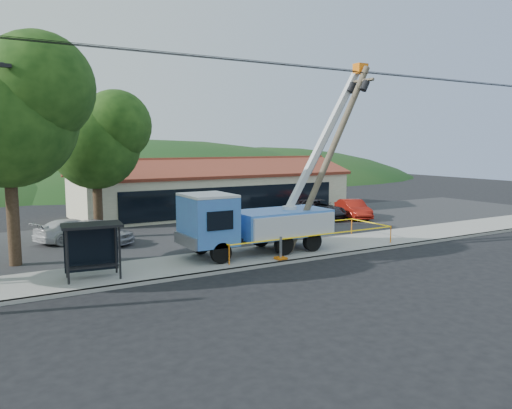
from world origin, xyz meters
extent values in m
plane|color=black|center=(0.00, 0.00, 0.00)|extent=(120.00, 120.00, 0.00)
cube|color=#9B9A91|center=(0.00, 2.10, 0.07)|extent=(60.00, 0.25, 0.15)
cube|color=#9B9A91|center=(0.00, 4.00, 0.07)|extent=(60.00, 4.00, 0.15)
cube|color=#28282B|center=(0.00, 12.00, 0.05)|extent=(60.00, 12.00, 0.10)
cube|color=#BEB997|center=(4.00, 20.00, 1.70)|extent=(22.00, 8.00, 3.40)
cube|color=black|center=(4.00, 15.98, 1.43)|extent=(18.04, 0.08, 2.21)
cube|color=maroon|center=(4.00, 18.00, 3.90)|extent=(22.50, 4.53, 1.52)
cube|color=maroon|center=(4.00, 22.00, 3.90)|extent=(22.50, 4.53, 1.52)
cube|color=maroon|center=(4.00, 20.00, 4.55)|extent=(22.50, 0.30, 0.25)
cube|color=black|center=(-12.20, 5.00, 8.85)|extent=(0.50, 0.22, 0.15)
cylinder|color=#332316|center=(-12.00, 8.00, 2.53)|extent=(0.56, 0.56, 5.06)
sphere|color=#14330E|center=(-12.00, 8.00, 6.90)|extent=(6.30, 6.30, 6.30)
sphere|color=#14330E|center=(-10.74, 7.16, 8.28)|extent=(5.04, 5.04, 5.04)
cylinder|color=#332316|center=(-7.00, 13.00, 2.09)|extent=(0.56, 0.56, 4.18)
sphere|color=#14330E|center=(-7.00, 13.00, 5.70)|extent=(5.25, 5.25, 5.25)
sphere|color=#14330E|center=(-8.05, 13.70, 6.65)|extent=(4.20, 4.20, 4.20)
sphere|color=#14330E|center=(-5.95, 12.30, 6.84)|extent=(4.20, 4.20, 4.20)
ellipsoid|color=#163E17|center=(10.00, 55.00, 0.00)|extent=(89.60, 64.00, 32.00)
ellipsoid|color=#163E17|center=(30.00, 55.00, 0.00)|extent=(72.80, 52.00, 26.00)
cylinder|color=black|center=(0.00, 3.10, 9.53)|extent=(60.00, 0.02, 0.02)
cylinder|color=black|center=(0.00, 3.60, 9.65)|extent=(60.00, 0.02, 0.02)
cylinder|color=black|center=(0.00, 4.10, 9.77)|extent=(60.00, 0.02, 0.02)
cylinder|color=black|center=(0.00, 4.50, 9.89)|extent=(60.00, 0.02, 0.02)
cylinder|color=black|center=(-3.62, 3.22, 0.67)|extent=(1.00, 0.33, 1.00)
cylinder|color=black|center=(-3.62, 5.56, 0.67)|extent=(1.00, 0.33, 1.00)
cylinder|color=black|center=(-0.05, 3.22, 0.67)|extent=(1.00, 0.33, 1.00)
cylinder|color=black|center=(-0.05, 5.56, 0.67)|extent=(1.00, 0.33, 1.00)
cylinder|color=black|center=(1.74, 3.22, 0.67)|extent=(1.00, 0.33, 1.00)
cylinder|color=black|center=(1.74, 5.56, 0.67)|extent=(1.00, 0.33, 1.00)
cube|color=black|center=(-0.72, 4.39, 0.95)|extent=(7.36, 1.12, 0.28)
cube|color=#3E86DD|center=(-3.73, 4.39, 2.06)|extent=(2.23, 2.68, 2.34)
cube|color=silver|center=(-3.73, 4.39, 3.29)|extent=(2.23, 2.68, 0.13)
cube|color=black|center=(-4.79, 4.39, 2.23)|extent=(0.09, 2.01, 1.00)
cube|color=gray|center=(-4.90, 4.39, 1.17)|extent=(0.17, 2.57, 0.56)
cube|color=#3E86DD|center=(0.51, 4.39, 1.62)|extent=(5.13, 2.68, 1.34)
cylinder|color=silver|center=(1.07, 4.39, 2.12)|extent=(0.78, 0.78, 0.67)
cube|color=silver|center=(3.35, 4.39, 6.16)|extent=(4.83, 0.31, 7.69)
cube|color=gray|center=(3.69, 4.39, 6.44)|extent=(2.91, 0.20, 4.62)
cube|color=orange|center=(5.64, 4.16, 9.93)|extent=(0.67, 0.56, 0.56)
cube|color=orange|center=(-0.72, 2.49, 0.21)|extent=(0.50, 0.50, 0.09)
cube|color=orange|center=(2.18, 6.28, 0.21)|extent=(0.50, 0.50, 0.09)
cylinder|color=brown|center=(3.10, 3.65, 5.04)|extent=(5.38, 0.34, 9.94)
cube|color=brown|center=(5.24, 3.65, 9.17)|extent=(0.17, 1.93, 0.17)
cylinder|color=black|center=(5.03, 4.19, 8.85)|extent=(0.59, 0.39, 0.65)
cylinder|color=black|center=(5.03, 3.12, 8.85)|extent=(0.59, 0.39, 0.65)
cylinder|color=black|center=(-10.47, 3.15, 1.25)|extent=(0.10, 0.10, 2.22)
cylinder|color=black|center=(-8.45, 2.92, 1.25)|extent=(0.10, 0.10, 2.22)
cylinder|color=black|center=(-10.34, 4.26, 1.25)|extent=(0.10, 0.10, 2.22)
cylinder|color=black|center=(-8.32, 4.02, 1.25)|extent=(0.10, 0.10, 2.22)
cube|color=black|center=(-9.39, 3.59, 2.41)|extent=(2.56, 1.75, 0.11)
cube|color=black|center=(-9.32, 4.18, 1.25)|extent=(2.21, 0.31, 1.85)
cube|color=black|center=(-9.39, 3.59, 0.65)|extent=(2.07, 0.61, 0.07)
cylinder|color=orange|center=(-3.39, 2.81, 0.64)|extent=(0.06, 0.06, 0.98)
cylinder|color=orange|center=(7.01, 2.81, 0.64)|extent=(0.06, 0.06, 0.98)
cylinder|color=orange|center=(7.01, 6.14, 0.64)|extent=(0.06, 0.06, 0.98)
cylinder|color=orange|center=(-3.39, 6.14, 0.64)|extent=(0.06, 0.06, 0.98)
cube|color=yellow|center=(1.81, 2.81, 1.08)|extent=(10.39, 0.01, 0.06)
cube|color=yellow|center=(7.01, 4.47, 1.08)|extent=(0.01, 3.33, 0.06)
cube|color=yellow|center=(1.81, 6.14, 1.08)|extent=(10.39, 0.01, 0.06)
cube|color=yellow|center=(-3.39, 4.47, 1.08)|extent=(0.01, 3.33, 0.06)
imported|color=#ACADB3|center=(-7.46, 11.07, 0.00)|extent=(3.80, 4.49, 1.45)
imported|color=#9D190F|center=(11.72, 11.38, 0.00)|extent=(2.81, 4.56, 1.42)
imported|color=silver|center=(-8.52, 12.74, 0.00)|extent=(4.91, 3.46, 1.32)
imported|color=black|center=(9.27, 12.62, 0.00)|extent=(2.45, 5.23, 1.45)
camera|label=1|loc=(-13.85, -17.50, 5.77)|focal=35.00mm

